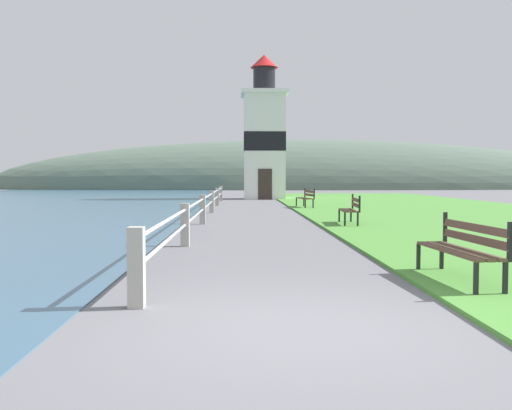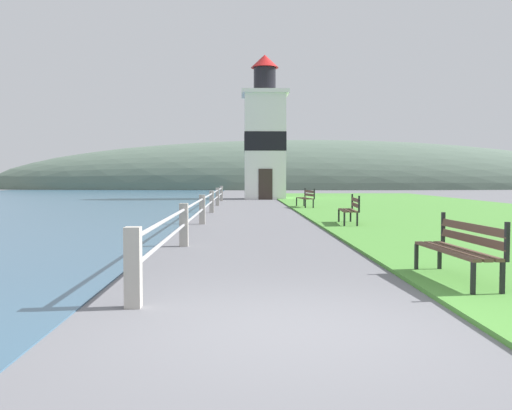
{
  "view_description": "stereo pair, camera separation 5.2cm",
  "coord_description": "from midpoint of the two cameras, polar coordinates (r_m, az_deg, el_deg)",
  "views": [
    {
      "loc": [
        -0.55,
        -5.44,
        1.49
      ],
      "look_at": [
        0.12,
        18.43,
        0.3
      ],
      "focal_mm": 40.0,
      "sensor_mm": 36.0,
      "label": 1
    },
    {
      "loc": [
        -0.5,
        -5.44,
        1.49
      ],
      "look_at": [
        0.12,
        18.43,
        0.3
      ],
      "focal_mm": 40.0,
      "sensor_mm": 36.0,
      "label": 2
    }
  ],
  "objects": [
    {
      "name": "ground_plane",
      "position": [
        5.67,
        3.99,
        -12.39
      ],
      "size": [
        160.0,
        160.0,
        0.0
      ],
      "primitive_type": "plane",
      "color": "slate"
    },
    {
      "name": "grass_verge",
      "position": [
        24.34,
        18.6,
        -0.74
      ],
      "size": [
        12.0,
        52.12,
        0.06
      ],
      "color": "#4C8E38",
      "rests_on": "ground_plane"
    },
    {
      "name": "seawall_railing",
      "position": [
        20.77,
        -4.79,
        0.24
      ],
      "size": [
        0.18,
        28.72,
        0.92
      ],
      "color": "#A8A399",
      "rests_on": "ground_plane"
    },
    {
      "name": "park_bench_near",
      "position": [
        8.38,
        19.98,
        -3.83
      ],
      "size": [
        0.58,
        1.97,
        0.94
      ],
      "rotation": [
        0.0,
        0.0,
        3.2
      ],
      "color": "brown",
      "rests_on": "ground_plane"
    },
    {
      "name": "park_bench_midway",
      "position": [
        17.49,
        9.53,
        -0.31
      ],
      "size": [
        0.58,
        1.66,
        0.94
      ],
      "rotation": [
        0.0,
        0.0,
        3.07
      ],
      "color": "brown",
      "rests_on": "ground_plane"
    },
    {
      "name": "park_bench_far",
      "position": [
        26.96,
        5.13,
        0.82
      ],
      "size": [
        0.71,
        1.81,
        0.94
      ],
      "rotation": [
        0.0,
        0.0,
        3.28
      ],
      "color": "brown",
      "rests_on": "ground_plane"
    },
    {
      "name": "lighthouse",
      "position": [
        38.33,
        0.91,
        6.75
      ],
      "size": [
        3.08,
        3.08,
        9.59
      ],
      "color": "white",
      "rests_on": "ground_plane"
    },
    {
      "name": "distant_hillside",
      "position": [
        70.72,
        5.45,
        1.63
      ],
      "size": [
        80.0,
        16.0,
        12.0
      ],
      "color": "#566B5B",
      "rests_on": "ground_plane"
    }
  ]
}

